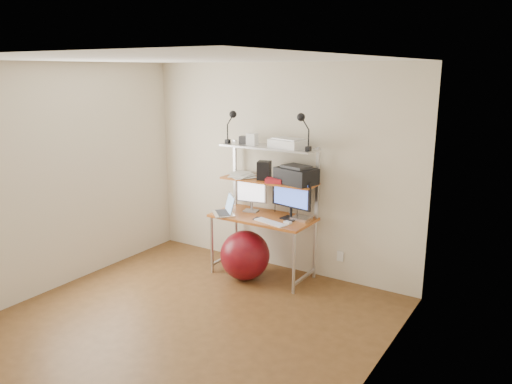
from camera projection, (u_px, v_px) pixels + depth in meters
room at (181, 201)px, 4.55m from camera, size 3.60×3.60×3.60m
computer_desk at (266, 197)px, 5.86m from camera, size 1.20×0.60×1.57m
wall_outlet at (340, 256)px, 5.80m from camera, size 0.08×0.01×0.12m
monitor_silver at (252, 193)px, 6.01m from camera, size 0.38×0.17×0.43m
monitor_black at (291, 196)px, 5.69m from camera, size 0.54×0.18×0.54m
laptop at (226, 210)px, 5.94m from camera, size 0.43×0.43×0.30m
keyboard at (270, 222)px, 5.60m from camera, size 0.44×0.22×0.01m
mouse at (288, 223)px, 5.57m from camera, size 0.10×0.08×0.02m
mac_mini at (301, 218)px, 5.70m from camera, size 0.20×0.20×0.04m
phone at (257, 218)px, 5.75m from camera, size 0.07×0.12×0.01m
printer at (296, 175)px, 5.65m from camera, size 0.51×0.40×0.21m
nas_cube at (264, 170)px, 5.86m from camera, size 0.19×0.19×0.22m
red_box at (274, 181)px, 5.71m from camera, size 0.22×0.18×0.05m
scanner at (288, 143)px, 5.65m from camera, size 0.45×0.34×0.11m
box_white at (252, 139)px, 5.87m from camera, size 0.12×0.10×0.13m
box_grey at (244, 140)px, 5.97m from camera, size 0.11×0.11×0.09m
clip_lamp_left at (232, 120)px, 5.89m from camera, size 0.16×0.09×0.40m
clip_lamp_right at (303, 123)px, 5.40m from camera, size 0.16×0.09×0.41m
exercise_ball at (245, 255)px, 5.86m from camera, size 0.58×0.58×0.58m
paper_stack at (241, 175)px, 6.07m from camera, size 0.43×0.43×0.03m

